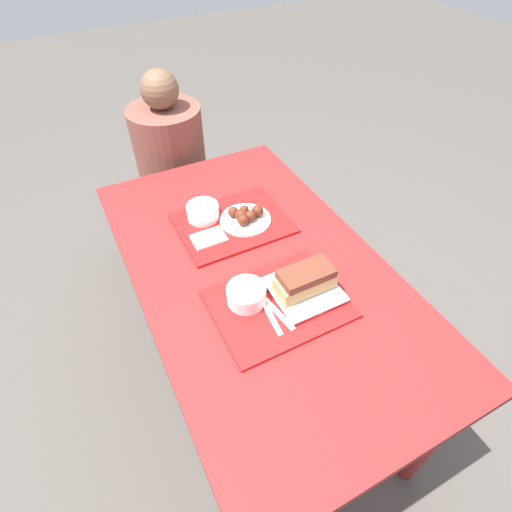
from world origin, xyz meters
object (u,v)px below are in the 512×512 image
Objects in this scene: bowl_coleslaw_near at (246,294)px; wings_plate_far at (245,216)px; brisket_sandwich_plate at (305,283)px; tray_far at (233,223)px; tray_near at (279,304)px; person_seated_across at (170,152)px; bowl_coleslaw_far at (203,211)px.

bowl_coleslaw_near is 0.39m from wings_plate_far.
bowl_coleslaw_near is 0.19m from brisket_sandwich_plate.
brisket_sandwich_plate is at bearing -82.05° from tray_far.
tray_near is at bearing -94.82° from tray_far.
bowl_coleslaw_near is 0.18× the size of person_seated_across.
bowl_coleslaw_far reaches higher than tray_far.
bowl_coleslaw_far is (-0.15, 0.49, -0.01)m from brisket_sandwich_plate.
tray_far is 3.36× the size of bowl_coleslaw_far.
tray_far is 0.06m from wings_plate_far.
brisket_sandwich_plate is 1.11m from person_seated_across.
person_seated_across is at bearing 95.85° from wings_plate_far.
tray_far is at bearing 97.95° from brisket_sandwich_plate.
tray_far is 1.99× the size of brisket_sandwich_plate.
wings_plate_far is 0.29× the size of person_seated_across.
brisket_sandwich_plate is (0.09, 0.00, 0.05)m from tray_near.
wings_plate_far is 0.71m from person_seated_across.
brisket_sandwich_plate is at bearing -73.38° from bowl_coleslaw_far.
person_seated_across reaches higher than tray_far.
bowl_coleslaw_near is (-0.12, -0.36, 0.04)m from tray_far.
wings_plate_far is at bearing 91.54° from brisket_sandwich_plate.
bowl_coleslaw_near is 1.06m from person_seated_across.
tray_near is 1.00× the size of tray_far.
bowl_coleslaw_near is at bearing -115.60° from wings_plate_far.
bowl_coleslaw_far is at bearing 106.62° from brisket_sandwich_plate.
bowl_coleslaw_far reaches higher than wings_plate_far.
tray_far is 0.42m from brisket_sandwich_plate.
person_seated_across reaches higher than tray_near.
wings_plate_far is at bearing -84.15° from person_seated_across.
person_seated_across reaches higher than wings_plate_far.
brisket_sandwich_plate is at bearing -88.46° from wings_plate_far.
tray_near is 3.36× the size of bowl_coleslaw_near.
brisket_sandwich_plate is 0.51m from bowl_coleslaw_far.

